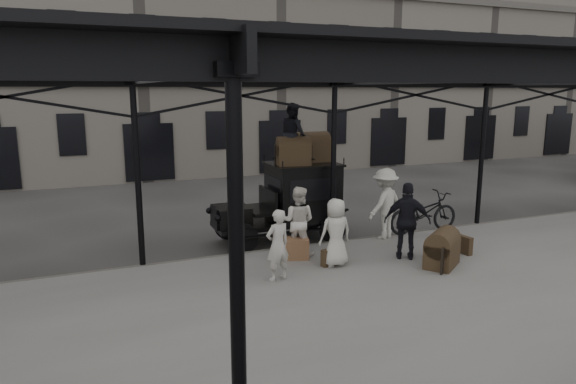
{
  "coord_description": "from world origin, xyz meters",
  "views": [
    {
      "loc": [
        -6.22,
        -9.93,
        4.19
      ],
      "look_at": [
        -1.46,
        1.6,
        1.7
      ],
      "focal_mm": 32.0,
      "sensor_mm": 36.0,
      "label": 1
    }
  ],
  "objects_px": {
    "bicycle": "(423,212)",
    "steamer_trunk_roof_near": "(293,153)",
    "porter_left": "(278,245)",
    "porter_official": "(407,221)",
    "taxi": "(292,198)",
    "steamer_trunk_platform": "(442,251)"
  },
  "relations": [
    {
      "from": "porter_left",
      "to": "steamer_trunk_roof_near",
      "type": "bearing_deg",
      "value": -132.02
    },
    {
      "from": "porter_left",
      "to": "steamer_trunk_roof_near",
      "type": "relative_size",
      "value": 1.76
    },
    {
      "from": "taxi",
      "to": "steamer_trunk_platform",
      "type": "xyz_separation_m",
      "value": [
        2.18,
        -3.78,
        -0.69
      ]
    },
    {
      "from": "taxi",
      "to": "bicycle",
      "type": "relative_size",
      "value": 1.63
    },
    {
      "from": "taxi",
      "to": "porter_left",
      "type": "xyz_separation_m",
      "value": [
        -1.68,
        -3.16,
        -0.27
      ]
    },
    {
      "from": "porter_left",
      "to": "bicycle",
      "type": "xyz_separation_m",
      "value": [
        5.23,
        1.92,
        -0.19
      ]
    },
    {
      "from": "bicycle",
      "to": "steamer_trunk_roof_near",
      "type": "distance_m",
      "value": 4.16
    },
    {
      "from": "bicycle",
      "to": "steamer_trunk_platform",
      "type": "xyz_separation_m",
      "value": [
        -1.37,
        -2.54,
        -0.22
      ]
    },
    {
      "from": "porter_official",
      "to": "bicycle",
      "type": "relative_size",
      "value": 0.84
    },
    {
      "from": "porter_official",
      "to": "steamer_trunk_roof_near",
      "type": "bearing_deg",
      "value": -23.79
    },
    {
      "from": "steamer_trunk_roof_near",
      "to": "steamer_trunk_platform",
      "type": "xyz_separation_m",
      "value": [
        2.27,
        -3.53,
        -1.99
      ]
    },
    {
      "from": "bicycle",
      "to": "steamer_trunk_platform",
      "type": "relative_size",
      "value": 2.25
    },
    {
      "from": "taxi",
      "to": "steamer_trunk_roof_near",
      "type": "bearing_deg",
      "value": -108.07
    },
    {
      "from": "porter_official",
      "to": "taxi",
      "type": "bearing_deg",
      "value": -27.14
    },
    {
      "from": "taxi",
      "to": "steamer_trunk_platform",
      "type": "bearing_deg",
      "value": -59.98
    },
    {
      "from": "porter_official",
      "to": "bicycle",
      "type": "xyz_separation_m",
      "value": [
        1.83,
        1.78,
        -0.35
      ]
    },
    {
      "from": "porter_left",
      "to": "bicycle",
      "type": "distance_m",
      "value": 5.58
    },
    {
      "from": "porter_left",
      "to": "bicycle",
      "type": "bearing_deg",
      "value": -173.13
    },
    {
      "from": "porter_official",
      "to": "porter_left",
      "type": "bearing_deg",
      "value": 35.38
    },
    {
      "from": "porter_left",
      "to": "steamer_trunk_roof_near",
      "type": "xyz_separation_m",
      "value": [
        1.6,
        2.91,
        1.57
      ]
    },
    {
      "from": "porter_official",
      "to": "steamer_trunk_roof_near",
      "type": "xyz_separation_m",
      "value": [
        -1.81,
        2.76,
        1.42
      ]
    },
    {
      "from": "bicycle",
      "to": "steamer_trunk_roof_near",
      "type": "xyz_separation_m",
      "value": [
        -3.64,
        0.99,
        1.77
      ]
    }
  ]
}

